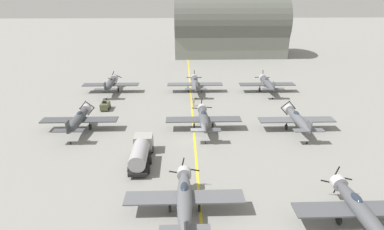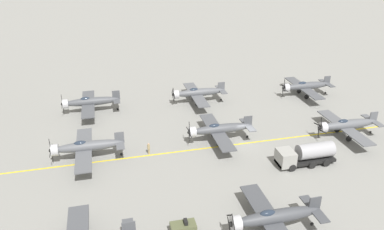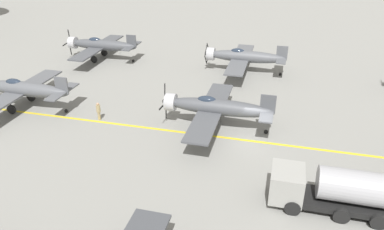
{
  "view_description": "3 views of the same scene",
  "coord_description": "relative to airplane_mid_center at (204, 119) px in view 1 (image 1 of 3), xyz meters",
  "views": [
    {
      "loc": [
        -1.61,
        -39.39,
        21.05
      ],
      "look_at": [
        -0.31,
        2.93,
        3.06
      ],
      "focal_mm": 28.0,
      "sensor_mm": 36.0,
      "label": 1
    },
    {
      "loc": [
        -45.16,
        19.44,
        27.51
      ],
      "look_at": [
        4.41,
        7.31,
        3.42
      ],
      "focal_mm": 35.0,
      "sensor_mm": 36.0,
      "label": 2
    },
    {
      "loc": [
        -27.46,
        -1.47,
        16.1
      ],
      "look_at": [
        -0.02,
        5.55,
        1.81
      ],
      "focal_mm": 35.0,
      "sensor_mm": 36.0,
      "label": 3
    }
  ],
  "objects": [
    {
      "name": "airplane_near_center",
      "position": [
        -3.19,
        -19.25,
        0.0
      ],
      "size": [
        12.0,
        9.98,
        3.78
      ],
      "rotation": [
        0.0,
        0.0,
        -0.26
      ],
      "color": "#585B60",
      "rests_on": "ground"
    },
    {
      "name": "airplane_far_right",
      "position": [
        15.11,
        18.57,
        0.0
      ],
      "size": [
        12.0,
        9.98,
        3.8
      ],
      "rotation": [
        0.0,
        0.0,
        -0.15
      ],
      "color": "#4B4D52",
      "rests_on": "ground"
    },
    {
      "name": "airplane_mid_center",
      "position": [
        0.0,
        0.0,
        0.0
      ],
      "size": [
        12.0,
        9.98,
        3.8
      ],
      "rotation": [
        0.0,
        0.0,
        -0.06
      ],
      "color": "#4C4F54",
      "rests_on": "ground"
    },
    {
      "name": "airplane_near_right",
      "position": [
        13.17,
        -21.47,
        0.0
      ],
      "size": [
        12.0,
        9.98,
        3.76
      ],
      "rotation": [
        0.0,
        0.0,
        -0.24
      ],
      "color": "#4D4F54",
      "rests_on": "ground"
    },
    {
      "name": "tow_tractor",
      "position": [
        -17.84,
        9.4,
        -1.22
      ],
      "size": [
        1.57,
        2.6,
        1.79
      ],
      "color": "#515638",
      "rests_on": "ground"
    },
    {
      "name": "fuel_tanker",
      "position": [
        -8.75,
        -9.35,
        -0.5
      ],
      "size": [
        2.68,
        8.0,
        2.98
      ],
      "color": "black",
      "rests_on": "ground"
    },
    {
      "name": "airplane_mid_right",
      "position": [
        14.82,
        -0.58,
        0.0
      ],
      "size": [
        12.0,
        9.98,
        3.65
      ],
      "rotation": [
        0.0,
        0.0,
        -0.23
      ],
      "color": "#57595E",
      "rests_on": "ground"
    },
    {
      "name": "airplane_mid_left",
      "position": [
        -19.76,
        0.43,
        0.0
      ],
      "size": [
        12.0,
        9.98,
        3.65
      ],
      "rotation": [
        0.0,
        0.0,
        -0.28
      ],
      "color": "#42454A",
      "rests_on": "ground"
    },
    {
      "name": "airplane_far_left",
      "position": [
        -18.93,
        19.37,
        0.0
      ],
      "size": [
        12.0,
        9.98,
        3.65
      ],
      "rotation": [
        0.0,
        0.0,
        0.1
      ],
      "color": "#494C51",
      "rests_on": "ground"
    },
    {
      "name": "taxiway_stripe",
      "position": [
        -1.57,
        -3.89,
        -2.01
      ],
      "size": [
        0.3,
        160.0,
        0.01
      ],
      "primitive_type": "cube",
      "color": "yellow",
      "rests_on": "ground"
    },
    {
      "name": "ground_plane",
      "position": [
        -1.57,
        -3.89,
        -2.01
      ],
      "size": [
        400.0,
        400.0,
        0.0
      ],
      "primitive_type": "plane",
      "color": "gray"
    },
    {
      "name": "hangar",
      "position": [
        12.38,
        59.25,
        6.61
      ],
      "size": [
        36.02,
        17.89,
        19.43
      ],
      "color": "gray",
      "rests_on": "ground"
    },
    {
      "name": "airplane_far_center",
      "position": [
        -0.61,
        19.04,
        0.0
      ],
      "size": [
        12.0,
        9.98,
        3.8
      ],
      "rotation": [
        0.0,
        0.0,
        0.01
      ],
      "color": "#56585D",
      "rests_on": "ground"
    },
    {
      "name": "ground_crew_walking",
      "position": [
        -1.2,
        10.66,
        -1.06
      ],
      "size": [
        0.38,
        0.38,
        1.75
      ],
      "color": "tan",
      "rests_on": "ground"
    }
  ]
}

